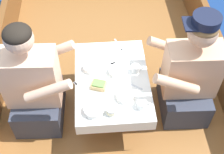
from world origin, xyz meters
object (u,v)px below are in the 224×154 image
(coffee_cup_starboard, at_px, (136,69))
(tin_can, at_px, (111,111))
(person_port, at_px, (34,87))
(person_starboard, at_px, (189,78))
(sandwich, at_px, (99,85))
(coffee_cup_port, at_px, (142,104))

(coffee_cup_starboard, bearing_deg, tin_can, -120.50)
(person_port, xyz_separation_m, tin_can, (0.55, -0.27, 0.03))
(person_port, xyz_separation_m, person_starboard, (1.16, -0.00, 0.01))
(person_port, xyz_separation_m, sandwich, (0.48, -0.04, 0.03))
(person_starboard, distance_m, coffee_cup_starboard, 0.40)
(sandwich, distance_m, tin_can, 0.24)
(tin_can, bearing_deg, coffee_cup_starboard, 59.50)
(sandwich, height_order, coffee_cup_starboard, coffee_cup_starboard)
(person_port, bearing_deg, coffee_cup_starboard, 9.51)
(coffee_cup_port, height_order, tin_can, coffee_cup_port)
(coffee_cup_starboard, distance_m, tin_can, 0.42)
(coffee_cup_port, bearing_deg, coffee_cup_starboard, 90.27)
(person_starboard, distance_m, tin_can, 0.67)
(person_port, distance_m, person_starboard, 1.16)
(person_port, xyz_separation_m, coffee_cup_starboard, (0.76, 0.09, 0.03))
(sandwich, bearing_deg, coffee_cup_port, -33.27)
(sandwich, height_order, tin_can, sandwich)
(sandwich, xyz_separation_m, coffee_cup_starboard, (0.29, 0.13, 0.00))
(coffee_cup_starboard, relative_size, tin_can, 1.35)
(coffee_cup_port, bearing_deg, sandwich, 146.73)
(person_port, bearing_deg, person_starboard, 2.62)
(sandwich, distance_m, coffee_cup_starboard, 0.32)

